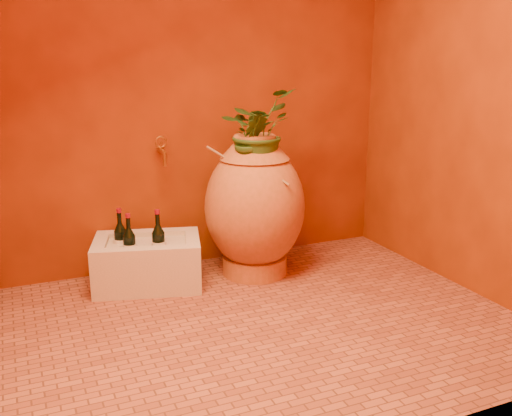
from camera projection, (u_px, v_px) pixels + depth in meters
name	position (u px, v px, depth m)	size (l,w,h in m)	color
floor	(266.00, 322.00, 2.88)	(2.50, 2.50, 0.00)	#974E31
wall_back	(198.00, 65.00, 3.44)	(2.50, 0.02, 2.50)	#602005
wall_right	(480.00, 66.00, 3.04)	(0.02, 2.00, 2.50)	#602005
amphora	(255.00, 206.00, 3.43)	(0.63, 0.63, 0.86)	#B66033
stone_basin	(148.00, 263.00, 3.32)	(0.69, 0.56, 0.28)	beige
wine_bottle_a	(130.00, 246.00, 3.22)	(0.07, 0.07, 0.30)	black
wine_bottle_b	(121.00, 241.00, 3.31)	(0.07, 0.07, 0.30)	black
wine_bottle_c	(159.00, 244.00, 3.25)	(0.08, 0.08, 0.31)	black
wall_tap	(162.00, 149.00, 3.39)	(0.07, 0.16, 0.17)	#9F6B24
plant_main	(257.00, 130.00, 3.30)	(0.43, 0.37, 0.48)	#274C1B
plant_side	(251.00, 141.00, 3.24)	(0.19, 0.15, 0.34)	#274C1B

